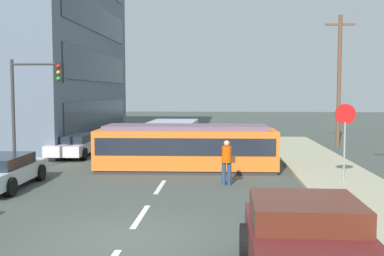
{
  "coord_description": "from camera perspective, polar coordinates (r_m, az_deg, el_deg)",
  "views": [
    {
      "loc": [
        2.27,
        -10.57,
        3.47
      ],
      "look_at": [
        1.03,
        7.98,
        2.01
      ],
      "focal_mm": 43.39,
      "sensor_mm": 36.0,
      "label": 1
    }
  ],
  "objects": [
    {
      "name": "parked_sedan_far",
      "position": [
        25.67,
        -14.31,
        -2.01
      ],
      "size": [
        2.14,
        4.61,
        1.19
      ],
      "color": "silver",
      "rests_on": "ground"
    },
    {
      "name": "city_bus",
      "position": [
        25.63,
        -2.51,
        -0.95
      ],
      "size": [
        2.67,
        5.41,
        1.82
      ],
      "color": "#ABABC5",
      "rests_on": "ground"
    },
    {
      "name": "parked_sedan_mid",
      "position": [
        18.11,
        -22.34,
        -4.89
      ],
      "size": [
        2.1,
        4.59,
        1.19
      ],
      "color": "silver",
      "rests_on": "ground"
    },
    {
      "name": "lane_stripe_3",
      "position": [
        26.59,
        -1.1,
        -3.0
      ],
      "size": [
        0.16,
        2.4,
        0.01
      ],
      "primitive_type": "cube",
      "color": "silver",
      "rests_on": "ground"
    },
    {
      "name": "lane_stripe_1",
      "position": [
        13.23,
        -6.3,
        -10.71
      ],
      "size": [
        0.16,
        2.4,
        0.01
      ],
      "primitive_type": "cube",
      "color": "silver",
      "rests_on": "ground"
    },
    {
      "name": "traffic_light_mast",
      "position": [
        20.36,
        -18.97,
        3.88
      ],
      "size": [
        2.22,
        0.33,
        4.8
      ],
      "color": "#333333",
      "rests_on": "ground"
    },
    {
      "name": "pickup_truck_parked",
      "position": [
        8.34,
        14.3,
        -14.32
      ],
      "size": [
        2.32,
        5.02,
        1.55
      ],
      "color": "#581C1C",
      "rests_on": "ground"
    },
    {
      "name": "pedestrian_crossing",
      "position": [
        17.3,
        4.3,
        -3.92
      ],
      "size": [
        0.51,
        0.36,
        1.67
      ],
      "color": "navy",
      "rests_on": "ground"
    },
    {
      "name": "lane_stripe_2",
      "position": [
        17.08,
        -3.92,
        -7.22
      ],
      "size": [
        0.16,
        2.4,
        0.01
      ],
      "primitive_type": "cube",
      "color": "silver",
      "rests_on": "ground"
    },
    {
      "name": "utility_pole_mid",
      "position": [
        30.64,
        17.63,
        5.84
      ],
      "size": [
        1.8,
        0.24,
        8.24
      ],
      "color": "brown",
      "rests_on": "ground"
    },
    {
      "name": "streetcar_tram",
      "position": [
        20.48,
        -0.71,
        -2.33
      ],
      "size": [
        7.92,
        2.74,
        2.01
      ],
      "color": "orange",
      "rests_on": "ground"
    },
    {
      "name": "stop_sign",
      "position": [
        18.1,
        18.29,
        0.22
      ],
      "size": [
        0.76,
        0.07,
        2.88
      ],
      "color": "gray",
      "rests_on": "sidewalk_curb_right"
    },
    {
      "name": "lane_stripe_4",
      "position": [
        32.53,
        -0.19,
        -1.63
      ],
      "size": [
        0.16,
        2.4,
        0.01
      ],
      "primitive_type": "cube",
      "color": "silver",
      "rests_on": "ground"
    },
    {
      "name": "ground_plane",
      "position": [
        20.98,
        -2.44,
        -5.03
      ],
      "size": [
        120.0,
        120.0,
        0.0
      ],
      "primitive_type": "plane",
      "color": "#414842"
    },
    {
      "name": "sidewalk_curb_right",
      "position": [
        17.51,
        18.89,
        -6.95
      ],
      "size": [
        3.2,
        36.0,
        0.14
      ],
      "primitive_type": "cube",
      "color": "#A29F80",
      "rests_on": "ground"
    }
  ]
}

